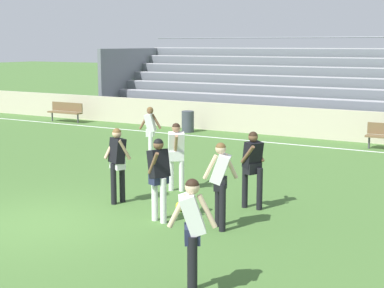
% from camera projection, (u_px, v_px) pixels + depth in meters
% --- Properties ---
extents(ground_plane, '(160.00, 160.00, 0.00)m').
position_uv_depth(ground_plane, '(40.00, 223.00, 11.77)').
color(ground_plane, '#477033').
extents(field_line_sideline, '(44.00, 0.12, 0.01)m').
position_uv_depth(field_line_sideline, '(262.00, 142.00, 21.53)').
color(field_line_sideline, white).
rests_on(field_line_sideline, ground).
extents(sideline_wall, '(48.00, 0.16, 1.16)m').
position_uv_depth(sideline_wall, '(280.00, 121.00, 22.91)').
color(sideline_wall, beige).
rests_on(sideline_wall, ground).
extents(bleacher_stand, '(23.07, 5.54, 3.92)m').
position_uv_depth(bleacher_stand, '(347.00, 87.00, 25.18)').
color(bleacher_stand, '#B2B2B7').
rests_on(bleacher_stand, ground).
extents(bench_near_bin, '(1.80, 0.40, 0.90)m').
position_uv_depth(bench_near_bin, '(66.00, 110.00, 26.88)').
color(bench_near_bin, brown).
rests_on(bench_near_bin, ground).
extents(trash_bin, '(0.51, 0.51, 0.87)m').
position_uv_depth(trash_bin, '(188.00, 122.00, 23.83)').
color(trash_bin, '#3D424C').
rests_on(trash_bin, ground).
extents(player_white_deep_cover, '(0.61, 0.49, 1.72)m').
position_uv_depth(player_white_deep_cover, '(220.00, 178.00, 11.25)').
color(player_white_deep_cover, black).
rests_on(player_white_deep_cover, ground).
extents(player_dark_wide_right, '(0.48, 0.66, 1.72)m').
position_uv_depth(player_dark_wide_right, '(253.00, 163.00, 12.64)').
color(player_dark_wide_right, black).
rests_on(player_dark_wide_right, ground).
extents(player_white_wide_left, '(0.51, 0.68, 1.69)m').
position_uv_depth(player_white_wide_left, '(176.00, 151.00, 14.19)').
color(player_white_wide_left, white).
rests_on(player_white_wide_left, ground).
extents(player_dark_on_ball, '(0.43, 0.59, 1.72)m').
position_uv_depth(player_dark_on_ball, '(159.00, 172.00, 11.70)').
color(player_dark_on_ball, white).
rests_on(player_dark_on_ball, ground).
extents(player_white_pressing_high, '(0.62, 0.48, 1.64)m').
position_uv_depth(player_white_pressing_high, '(150.00, 128.00, 18.30)').
color(player_white_pressing_high, white).
rests_on(player_white_pressing_high, ground).
extents(player_white_overlapping, '(0.66, 0.53, 1.72)m').
position_uv_depth(player_white_overlapping, '(192.00, 226.00, 8.24)').
color(player_white_overlapping, black).
rests_on(player_white_overlapping, ground).
extents(player_dark_trailing_run, '(0.59, 0.41, 1.72)m').
position_uv_depth(player_dark_trailing_run, '(117.00, 159.00, 13.09)').
color(player_dark_trailing_run, black).
rests_on(player_dark_trailing_run, ground).
extents(soccer_ball, '(0.22, 0.22, 0.22)m').
position_uv_depth(soccer_ball, '(181.00, 206.00, 12.58)').
color(soccer_ball, yellow).
rests_on(soccer_ball, ground).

